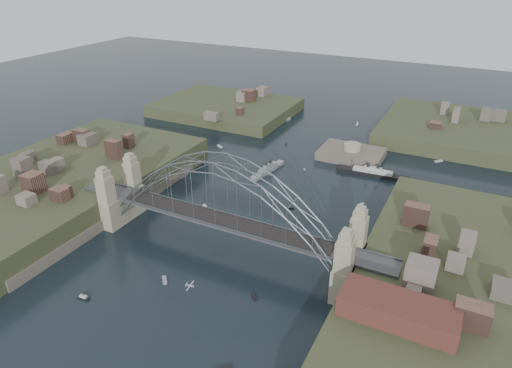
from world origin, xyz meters
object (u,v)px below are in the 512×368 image
object	(u,v)px
bridge	(221,206)
fort_island	(351,159)
naval_cruiser_far	(278,121)
ocean_liner	(372,173)
naval_cruiser_near	(268,169)
wharf_shed	(398,310)

from	to	relation	value
bridge	fort_island	xyz separation A→B (m)	(12.00, 70.00, -12.66)
naval_cruiser_far	ocean_liner	bearing A→B (deg)	-34.40
fort_island	naval_cruiser_far	distance (m)	45.27
naval_cruiser_near	fort_island	bearing A→B (deg)	48.33
bridge	naval_cruiser_far	size ratio (longest dim) A/B	5.79
fort_island	wharf_shed	distance (m)	90.48
naval_cruiser_near	ocean_liner	bearing A→B (deg)	21.78
fort_island	wharf_shed	size ratio (longest dim) A/B	1.10
bridge	wharf_shed	xyz separation A→B (m)	(44.00, -14.00, -2.32)
bridge	ocean_liner	world-z (taller)	bridge
naval_cruiser_far	ocean_liner	world-z (taller)	ocean_liner
fort_island	ocean_liner	xyz separation A→B (m)	(10.50, -11.42, 1.23)
wharf_shed	naval_cruiser_near	distance (m)	80.79
fort_island	naval_cruiser_near	xyz separation A→B (m)	(-21.57, -24.23, 1.14)
fort_island	wharf_shed	world-z (taller)	wharf_shed
bridge	fort_island	size ratio (longest dim) A/B	3.82
fort_island	ocean_liner	size ratio (longest dim) A/B	0.94
bridge	fort_island	distance (m)	72.14
naval_cruiser_far	wharf_shed	bearing A→B (deg)	-56.26
fort_island	wharf_shed	xyz separation A→B (m)	(32.00, -84.00, 10.34)
fort_island	naval_cruiser_near	bearing A→B (deg)	-131.67
naval_cruiser_near	ocean_liner	size ratio (longest dim) A/B	0.74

